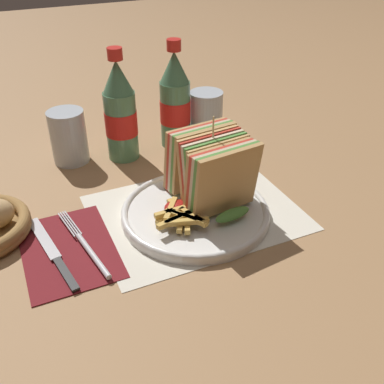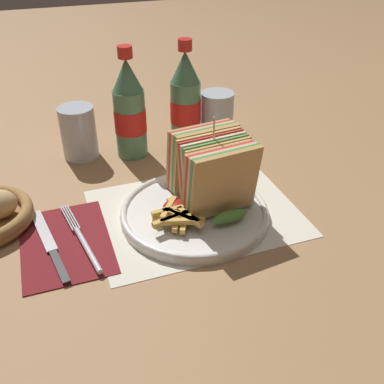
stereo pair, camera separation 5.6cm
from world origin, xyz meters
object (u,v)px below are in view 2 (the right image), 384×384
Objects in this scene: plate_main at (196,212)px; knife at (50,244)px; glass_near at (217,120)px; glass_far at (79,132)px; fork at (84,242)px; coke_bottle_near at (130,111)px; coke_bottle_far at (185,102)px; club_sandwich at (213,171)px.

plate_main is 1.29× the size of knife.
glass_near is 0.31m from glass_far.
coke_bottle_near is (0.15, 0.29, 0.09)m from fork.
coke_bottle_near is at bearing -175.34° from coke_bottle_far.
knife is (-0.05, 0.02, -0.00)m from fork.
coke_bottle_near is at bearing 43.77° from knife.
plate_main is 2.31× the size of glass_near.
coke_bottle_near is (-0.09, 0.25, 0.02)m from club_sandwich.
coke_bottle_far is at bearing 37.52° from fork.
plate_main is 0.08m from club_sandwich.
club_sandwich is 0.86× the size of knife.
plate_main is at bearing -105.38° from coke_bottle_far.
knife is at bearing -107.30° from glass_far.
club_sandwich reaches higher than fork.
plate_main is 0.30m from coke_bottle_far.
fork is at bearing -140.10° from glass_near.
club_sandwich is 0.74× the size of coke_bottle_near.
club_sandwich is 1.54× the size of glass_far.
glass_near is (0.08, -0.00, -0.05)m from coke_bottle_far.
coke_bottle_far is at bearing 74.62° from plate_main.
club_sandwich is at bearing -70.98° from coke_bottle_near.
coke_bottle_far is (0.13, 0.01, 0.00)m from coke_bottle_near.
fork is 0.34m from coke_bottle_near.
coke_bottle_near reaches higher than glass_far.
club_sandwich is 0.29m from glass_near.
club_sandwich is at bearing -6.24° from knife.
club_sandwich is at bearing -55.21° from glass_far.
club_sandwich reaches higher than glass_near.
plate_main is 0.25m from knife.
glass_near reaches higher than knife.
fork is 1.73× the size of glass_near.
knife is at bearing -179.84° from plate_main.
knife is 0.86× the size of coke_bottle_near.
coke_bottle_near is 2.08× the size of glass_far.
knife is 0.49m from glass_near.
knife is (-0.29, -0.02, -0.07)m from club_sandwich.
plate_main is 0.32m from glass_near.
knife is 1.78× the size of glass_far.
plate_main is at bearing -79.30° from coke_bottle_near.
glass_far is at bearing 124.79° from club_sandwich.
coke_bottle_far reaches higher than glass_near.
glass_near is at bearing 61.22° from plate_main.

